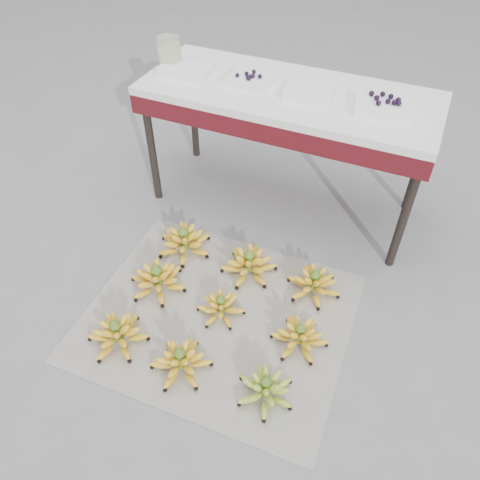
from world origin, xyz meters
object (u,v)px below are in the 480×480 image
at_px(bunch_mid_right, 299,336).
at_px(bunch_back_left, 184,242).
at_px(bunch_front_left, 117,334).
at_px(vendor_table, 288,105).
at_px(bunch_front_center, 181,361).
at_px(tray_far_right, 383,106).
at_px(bunch_front_right, 265,389).
at_px(bunch_mid_left, 157,280).
at_px(newspaper_mat, 218,316).
at_px(bunch_mid_center, 221,307).
at_px(bunch_back_center, 249,264).
at_px(tray_left, 249,80).
at_px(bunch_back_right, 314,284).
at_px(tray_far_left, 186,69).
at_px(glass_jar, 169,53).
at_px(tray_right, 309,93).

height_order(bunch_mid_right, bunch_back_left, bunch_back_left).
bearing_deg(bunch_front_left, vendor_table, 75.18).
xyz_separation_m(bunch_front_center, tray_far_right, (0.48, 1.25, 0.71)).
xyz_separation_m(bunch_front_right, vendor_table, (-0.39, 1.25, 0.60)).
relative_size(bunch_mid_left, tray_far_right, 1.25).
distance_m(newspaper_mat, bunch_mid_center, 0.06).
relative_size(bunch_back_center, tray_left, 1.56).
relative_size(newspaper_mat, bunch_mid_left, 3.38).
distance_m(bunch_front_center, bunch_back_right, 0.77).
distance_m(bunch_back_left, bunch_back_center, 0.39).
relative_size(bunch_front_right, tray_far_left, 1.05).
bearing_deg(tray_far_right, bunch_front_center, -111.11).
relative_size(bunch_front_center, tray_far_left, 1.01).
height_order(bunch_back_right, tray_far_left, tray_far_left).
height_order(bunch_front_center, glass_jar, glass_jar).
distance_m(bunch_mid_right, tray_right, 1.20).
bearing_deg(bunch_front_left, bunch_back_right, 41.61).
xyz_separation_m(tray_far_left, tray_right, (0.69, 0.01, -0.00)).
bearing_deg(bunch_back_left, bunch_front_left, -77.94).
distance_m(bunch_front_left, bunch_back_center, 0.75).
bearing_deg(bunch_mid_left, glass_jar, 132.08).
bearing_deg(vendor_table, bunch_front_right, -72.85).
xyz_separation_m(bunch_back_left, bunch_back_right, (0.74, 0.00, -0.01)).
xyz_separation_m(newspaper_mat, bunch_back_left, (-0.36, 0.34, 0.06)).
bearing_deg(bunch_back_center, newspaper_mat, -116.64).
bearing_deg(bunch_back_right, bunch_front_left, -133.93).
xyz_separation_m(bunch_front_center, bunch_back_right, (0.40, 0.66, 0.00)).
height_order(bunch_front_center, bunch_mid_right, bunch_front_center).
xyz_separation_m(bunch_front_center, glass_jar, (-0.69, 1.27, 0.76)).
relative_size(newspaper_mat, bunch_front_left, 4.54).
bearing_deg(bunch_back_center, vendor_table, 72.63).
xyz_separation_m(newspaper_mat, tray_far_left, (-0.60, 0.92, 0.76)).
height_order(newspaper_mat, bunch_mid_center, bunch_mid_center).
xyz_separation_m(bunch_mid_left, glass_jar, (-0.36, 0.91, 0.76)).
xyz_separation_m(bunch_mid_left, vendor_table, (0.33, 0.91, 0.59)).
bearing_deg(bunch_mid_left, bunch_back_left, 111.48).
bearing_deg(tray_far_right, tray_right, -178.98).
xyz_separation_m(bunch_mid_left, bunch_back_left, (-0.01, 0.29, 0.00)).
bearing_deg(bunch_front_right, bunch_mid_right, 93.64).
distance_m(bunch_front_left, bunch_front_right, 0.72).
bearing_deg(bunch_mid_center, glass_jar, 139.68).
bearing_deg(tray_left, glass_jar, 178.81).
bearing_deg(newspaper_mat, tray_far_right, 63.78).
distance_m(newspaper_mat, tray_far_left, 1.34).
bearing_deg(tray_far_right, newspaper_mat, -116.22).
relative_size(bunch_mid_center, glass_jar, 1.69).
relative_size(vendor_table, tray_far_right, 5.23).
xyz_separation_m(bunch_back_left, tray_far_right, (0.82, 0.60, 0.70)).
xyz_separation_m(newspaper_mat, bunch_front_right, (0.36, -0.29, 0.05)).
relative_size(newspaper_mat, bunch_back_right, 4.35).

